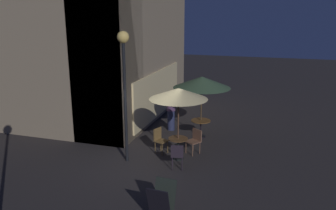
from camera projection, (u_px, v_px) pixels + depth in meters
ground_plane at (141, 162)px, 11.73m from camera, size 60.00×60.00×0.00m
cafe_building at (106, 11)px, 14.89m from camera, size 8.62×6.64×9.98m
street_lamp_near_corner at (124, 66)px, 11.00m from camera, size 0.38×0.38×4.37m
menu_sandwich_board at (162, 202)px, 8.34m from camera, size 0.70×0.59×0.98m
cafe_table_0 at (178, 144)px, 11.91m from camera, size 0.68×0.68×0.75m
cafe_table_1 at (201, 124)px, 13.96m from camera, size 0.78×0.78×0.71m
patio_umbrella_0 at (178, 94)px, 11.44m from camera, size 1.96×1.96×2.51m
patio_umbrella_1 at (202, 82)px, 13.51m from camera, size 2.26×2.26×2.50m
cafe_chair_0 at (177, 154)px, 11.07m from camera, size 0.48×0.48×0.87m
cafe_chair_1 at (195, 139)px, 12.38m from camera, size 0.61×0.61×0.88m
cafe_chair_2 at (159, 138)px, 12.39m from camera, size 0.52×0.52×0.92m
patron_standing_0 at (171, 111)px, 14.75m from camera, size 0.37×0.37×1.65m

